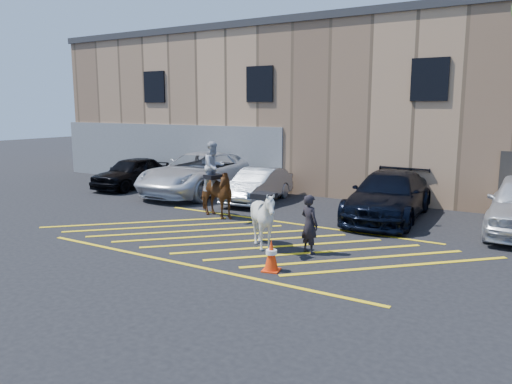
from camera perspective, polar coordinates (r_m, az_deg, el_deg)
The scene contains 11 objects.
ground at distance 14.07m, azimuth -0.38°, elevation -5.35°, with size 90.00×90.00×0.00m, color black.
car_black_suv at distance 23.33m, azimuth -13.99°, elevation 2.17°, with size 1.66×4.14×1.41m, color black.
car_white_pickup at distance 21.30m, azimuth -6.38°, elevation 2.15°, with size 2.88×6.24×1.73m, color silver.
car_silver_sedan at distance 19.33m, azimuth 0.21°, elevation 0.78°, with size 1.38×3.95×1.30m, color #90969D.
car_blue_suv at distance 16.97m, azimuth 14.93°, elevation -0.41°, with size 2.15×5.29×1.54m, color black.
handler at distance 12.59m, azimuth 6.12°, elevation -3.68°, with size 0.55×0.36×1.50m, color black.
warehouse at distance 24.59m, azimuth 14.78°, elevation 9.40°, with size 32.42×10.20×7.30m.
hatching_zone at distance 13.83m, azimuth -1.04°, elevation -5.60°, with size 12.60×5.12×0.01m.
mounted_bay at distance 16.60m, azimuth -4.82°, elevation 0.56°, with size 2.10×1.41×2.54m.
saddled_white at distance 12.86m, azimuth 0.92°, elevation -3.12°, with size 1.34×1.49×1.58m.
traffic_cone at distance 11.30m, azimuth 1.76°, elevation -7.24°, with size 0.46×0.46×0.73m.
Camera 1 is at (7.21, -11.52, 3.67)m, focal length 35.00 mm.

